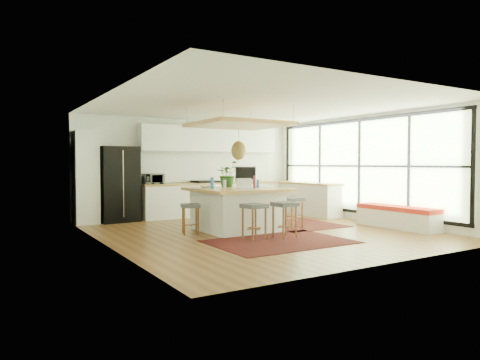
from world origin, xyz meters
TOP-DOWN VIEW (x-y plane):
  - floor at (0.00, 0.00)m, footprint 7.00×7.00m
  - ceiling at (0.00, 0.00)m, footprint 7.00×7.00m
  - wall_back at (0.00, 3.50)m, footprint 6.50×0.00m
  - wall_front at (0.00, -3.50)m, footprint 6.50×0.00m
  - wall_left at (-3.25, 0.00)m, footprint 0.00×7.00m
  - wall_right at (3.25, 0.00)m, footprint 0.00×7.00m
  - window_wall at (3.22, 0.00)m, footprint 0.10×6.20m
  - pantry at (-2.95, 3.18)m, footprint 0.55×0.60m
  - back_counter_base at (0.55, 3.18)m, footprint 4.20×0.60m
  - back_counter_top at (0.55, 3.18)m, footprint 4.24×0.64m
  - backsplash at (0.55, 3.48)m, footprint 4.20×0.02m
  - upper_cabinets at (0.55, 3.32)m, footprint 4.20×0.34m
  - range at (0.30, 3.18)m, footprint 0.76×0.62m
  - right_counter_base at (2.93, 2.00)m, footprint 0.60×2.50m
  - right_counter_top at (2.93, 2.00)m, footprint 0.64×2.54m
  - window_bench at (2.95, -1.20)m, footprint 0.52×2.00m
  - ceiling_panel at (-0.30, 0.40)m, footprint 1.86×1.86m
  - rug_near at (-0.38, -1.24)m, footprint 2.60×1.80m
  - rug_right at (1.35, 0.75)m, footprint 1.80×2.60m
  - fridge at (-2.17, 3.18)m, footprint 1.00×0.81m
  - island at (-0.34, 0.40)m, footprint 1.85×1.85m
  - stool_near_left at (-0.66, -0.78)m, footprint 0.44×0.44m
  - stool_near_right at (-0.03, -0.91)m, footprint 0.43×0.43m
  - stool_right_front at (0.89, 0.01)m, footprint 0.44×0.44m
  - stool_right_back at (0.81, 0.75)m, footprint 0.45×0.45m
  - stool_left_side at (-1.44, 0.43)m, footprint 0.47×0.47m
  - laptop at (-0.39, -0.06)m, footprint 0.37×0.39m
  - monitor at (0.11, 0.76)m, footprint 0.49×0.51m
  - microwave at (-1.24, 3.18)m, footprint 0.51×0.29m
  - island_plant at (-0.27, 0.96)m, footprint 0.75×0.78m
  - island_bowl at (-0.91, 0.78)m, footprint 0.22×0.22m
  - island_bottle_0 at (-0.89, 0.50)m, footprint 0.07×0.07m
  - island_bottle_1 at (-0.74, 0.25)m, footprint 0.07×0.07m
  - island_bottle_2 at (-0.09, 0.10)m, footprint 0.07×0.07m
  - island_bottle_3 at (0.01, 0.45)m, footprint 0.07×0.07m
  - island_bottle_4 at (-0.54, 0.65)m, footprint 0.07×0.07m
  - island_bottle_5 at (0.16, 0.30)m, footprint 0.07×0.07m

SIDE VIEW (x-z plane):
  - floor at x=0.00m, z-range 0.00..0.00m
  - rug_near at x=-0.38m, z-range 0.00..0.01m
  - rug_right at x=1.35m, z-range 0.00..0.01m
  - window_bench at x=2.95m, z-range 0.00..0.50m
  - stool_near_left at x=-0.66m, z-range 0.01..0.70m
  - stool_near_right at x=-0.03m, z-range 0.00..0.71m
  - stool_right_front at x=0.89m, z-range 0.00..0.71m
  - stool_right_back at x=0.81m, z-range 0.02..0.69m
  - stool_left_side at x=-1.44m, z-range 0.04..0.67m
  - back_counter_base at x=0.55m, z-range 0.00..0.88m
  - right_counter_base at x=2.93m, z-range 0.00..0.88m
  - island at x=-0.34m, z-range 0.00..0.93m
  - range at x=0.30m, z-range 0.00..1.00m
  - back_counter_top at x=0.55m, z-range 0.88..0.93m
  - right_counter_top at x=2.93m, z-range 0.88..0.93m
  - fridge at x=-2.17m, z-range -0.02..1.87m
  - island_bowl at x=-0.91m, z-range 0.93..0.98m
  - island_bottle_0 at x=-0.89m, z-range 0.93..1.12m
  - island_bottle_1 at x=-0.74m, z-range 0.93..1.12m
  - island_bottle_2 at x=-0.09m, z-range 0.93..1.12m
  - island_bottle_3 at x=0.01m, z-range 0.93..1.12m
  - island_bottle_4 at x=-0.54m, z-range 0.93..1.12m
  - island_bottle_5 at x=0.16m, z-range 0.93..1.12m
  - laptop at x=-0.39m, z-range 0.93..1.17m
  - microwave at x=-1.24m, z-range 0.93..1.26m
  - pantry at x=-2.95m, z-range 0.00..2.25m
  - island_plant at x=-0.27m, z-range 0.93..1.39m
  - monitor at x=0.11m, z-range 0.95..1.43m
  - wall_back at x=0.00m, z-range -1.90..4.60m
  - wall_front at x=0.00m, z-range -1.90..4.60m
  - wall_left at x=-3.25m, z-range -2.15..4.85m
  - wall_right at x=3.25m, z-range -2.15..4.85m
  - backsplash at x=0.55m, z-range 0.95..1.75m
  - window_wall at x=3.22m, z-range 0.10..2.70m
  - ceiling_panel at x=-0.30m, z-range 1.65..2.45m
  - upper_cabinets at x=0.55m, z-range 1.80..2.50m
  - ceiling at x=0.00m, z-range 2.70..2.70m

